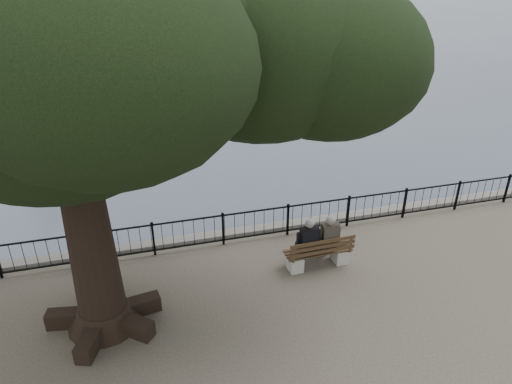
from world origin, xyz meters
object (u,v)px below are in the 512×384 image
object	(u,v)px
person_right	(327,240)
lion_monument	(165,23)
bench	(318,255)
person_left	(306,244)
tree	(107,44)

from	to	relation	value
person_right	lion_monument	bearing A→B (deg)	89.46
bench	lion_monument	xyz separation A→B (m)	(0.73, 49.19, 0.90)
person_right	lion_monument	size ratio (longest dim) A/B	0.17
person_right	lion_monument	world-z (taller)	lion_monument
bench	person_left	xyz separation A→B (m)	(-0.34, 0.10, 0.37)
person_right	person_left	bearing A→B (deg)	-178.48
bench	person_right	distance (m)	0.47
person_left	person_right	world-z (taller)	same
bench	person_left	distance (m)	0.51
bench	person_left	bearing A→B (deg)	163.74
person_left	lion_monument	xyz separation A→B (m)	(1.06, 49.10, 0.53)
tree	bench	bearing A→B (deg)	7.45
bench	tree	xyz separation A→B (m)	(-4.72, -0.62, 5.82)
tree	lion_monument	size ratio (longest dim) A/B	1.29
person_right	lion_monument	xyz separation A→B (m)	(0.46, 49.08, 0.53)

